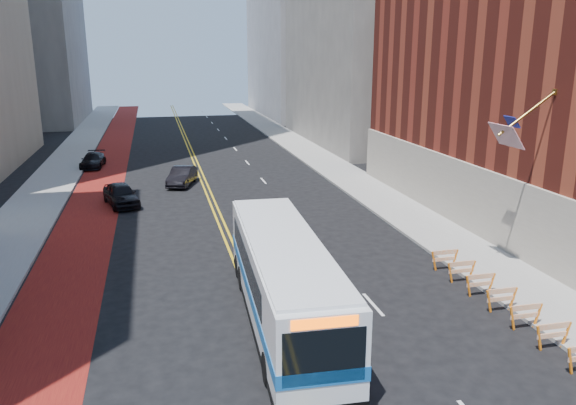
{
  "coord_description": "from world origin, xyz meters",
  "views": [
    {
      "loc": [
        -3.71,
        -14.16,
        10.25
      ],
      "look_at": [
        1.6,
        8.0,
        4.11
      ],
      "focal_mm": 35.0,
      "sensor_mm": 36.0,
      "label": 1
    }
  ],
  "objects_px": {
    "transit_bus": "(283,278)",
    "car_c": "(93,160)",
    "car_b": "(182,176)",
    "car_a": "(121,194)"
  },
  "relations": [
    {
      "from": "transit_bus",
      "to": "car_c",
      "type": "distance_m",
      "value": 35.16
    },
    {
      "from": "car_b",
      "to": "transit_bus",
      "type": "bearing_deg",
      "value": -66.72
    },
    {
      "from": "car_a",
      "to": "car_c",
      "type": "distance_m",
      "value": 14.63
    },
    {
      "from": "transit_bus",
      "to": "car_a",
      "type": "relative_size",
      "value": 2.8
    },
    {
      "from": "transit_bus",
      "to": "car_c",
      "type": "height_order",
      "value": "transit_bus"
    },
    {
      "from": "car_a",
      "to": "car_c",
      "type": "height_order",
      "value": "car_a"
    },
    {
      "from": "transit_bus",
      "to": "car_c",
      "type": "xyz_separation_m",
      "value": [
        -10.1,
        33.65,
        -1.15
      ]
    },
    {
      "from": "transit_bus",
      "to": "car_b",
      "type": "height_order",
      "value": "transit_bus"
    },
    {
      "from": "transit_bus",
      "to": "car_a",
      "type": "height_order",
      "value": "transit_bus"
    },
    {
      "from": "car_a",
      "to": "transit_bus",
      "type": "bearing_deg",
      "value": -85.73
    }
  ]
}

